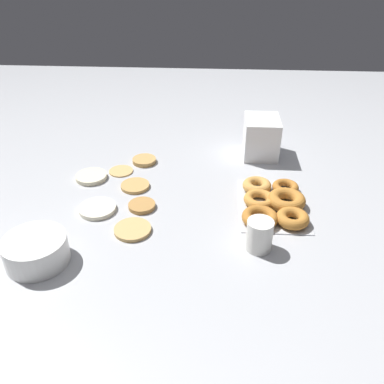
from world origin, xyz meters
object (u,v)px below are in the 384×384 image
Objects in this scene: pancake_6 at (121,171)px; container_stack at (261,137)px; batter_bowl at (36,250)px; pancake_0 at (144,160)px; pancake_1 at (142,206)px; paper_cup at (259,235)px; pancake_5 at (133,230)px; donut_tray at (274,203)px; pancake_4 at (91,177)px; pancake_2 at (97,209)px; pancake_3 at (135,186)px.

pancake_6 is 0.55× the size of container_stack.
container_stack is (0.64, -0.62, 0.04)m from batter_bowl.
pancake_0 reaches higher than pancake_1.
pancake_5 is at bearing 81.65° from paper_cup.
pancake_0 is 0.52m from donut_tray.
pancake_4 is at bearing 77.21° from donut_tray.
pancake_1 is 0.54× the size of container_stack.
pancake_6 is (0.34, 0.10, -0.00)m from pancake_5.
pancake_5 is 0.26m from batter_bowl.
donut_tray reaches higher than pancake_4.
pancake_4 is 0.36× the size of donut_tray.
container_stack reaches higher than pancake_0.
pancake_2 is at bearing 163.56° from pancake_0.
batter_bowl is at bearing 153.77° from pancake_3.
pancake_3 is at bearing 121.63° from container_stack.
paper_cup is at bearing -130.39° from pancake_6.
pancake_2 is 0.17m from pancake_3.
pancake_3 is 1.08× the size of paper_cup.
pancake_4 is at bearing 20.62° from pancake_2.
pancake_6 is at bearing 108.29° from container_stack.
container_stack reaches higher than pancake_1.
pancake_2 is 0.25m from batter_bowl.
pancake_5 is 1.21× the size of paper_cup.
paper_cup reaches higher than pancake_3.
batter_bowl is (-0.37, 0.18, 0.03)m from pancake_3.
batter_bowl is at bearing 138.67° from pancake_1.
pancake_6 is (-0.07, 0.07, -0.00)m from pancake_0.
pancake_1 is 0.51× the size of batter_bowl.
paper_cup is (-0.20, 0.06, 0.03)m from donut_tray.
pancake_3 is 0.58× the size of batter_bowl.
pancake_0 is 0.21m from pancake_4.
batter_bowl is (-0.47, 0.12, 0.03)m from pancake_6.
batter_bowl is 1.05× the size of container_stack.
pancake_2 is at bearing 174.93° from pancake_6.
pancake_4 is 0.42m from batter_bowl.
pancake_0 is 0.99× the size of paper_cup.
paper_cup is (-0.46, -0.38, 0.04)m from pancake_0.
pancake_4 is 0.11m from pancake_6.
pancake_2 is 0.50m from paper_cup.
pancake_6 is 0.29× the size of donut_tray.
pancake_0 reaches higher than pancake_6.
pancake_2 is 0.39× the size of donut_tray.
pancake_1 is at bearing -128.80° from pancake_4.
container_stack is at bearing -78.01° from pancake_0.
pancake_3 is at bearing 179.22° from pancake_0.
pancake_5 is (-0.24, -0.04, -0.00)m from pancake_3.
pancake_6 is at bearing 49.61° from paper_cup.
donut_tray is (0.03, -0.41, 0.01)m from pancake_1.
pancake_2 is 1.29× the size of paper_cup.
pancake_1 is 0.28× the size of donut_tray.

